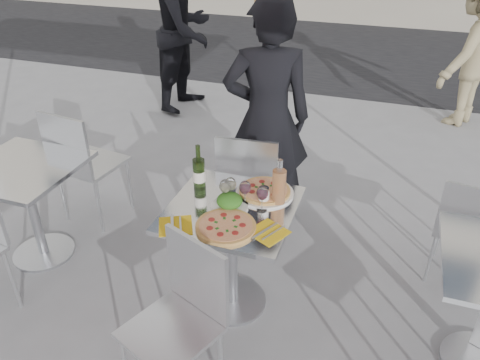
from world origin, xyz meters
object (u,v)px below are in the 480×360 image
(main_table, at_px, (232,236))
(wineglass_red_b, at_px, (262,194))
(side_chair_rfar, at_px, (468,226))
(salad_plate, at_px, (230,202))
(chair_near, at_px, (183,309))
(napkin_left, at_px, (176,226))
(side_table_left, at_px, (28,193))
(sugar_shaker, at_px, (264,196))
(side_chair_lfar, at_px, (81,159))
(wineglass_red_a, at_px, (245,188))
(pizza_near, at_px, (226,226))
(pedestrian_a, at_px, (186,30))
(pedestrian_b, at_px, (471,51))
(wineglass_white_a, at_px, (225,187))
(carafe, at_px, (279,186))
(napkin_right, at_px, (268,232))
(wine_bottle, at_px, (199,172))
(chair_far, at_px, (249,181))
(wineglass_white_b, at_px, (231,185))
(pizza_far, at_px, (265,191))
(woman_diner, at_px, (267,119))

(main_table, bearing_deg, wineglass_red_b, 10.36)
(side_chair_rfar, xyz_separation_m, salad_plate, (-1.38, -0.66, 0.30))
(chair_near, relative_size, napkin_left, 3.69)
(side_table_left, bearing_deg, sugar_shaker, 3.48)
(side_chair_lfar, relative_size, wineglass_red_a, 6.16)
(pizza_near, bearing_deg, pedestrian_a, 117.75)
(pizza_near, xyz_separation_m, salad_plate, (-0.05, 0.19, 0.03))
(wineglass_red_b, bearing_deg, pedestrian_b, 69.62)
(pedestrian_b, bearing_deg, wineglass_red_a, 6.93)
(pedestrian_b, xyz_separation_m, sugar_shaker, (-1.35, -3.54, -0.04))
(side_table_left, bearing_deg, wineglass_white_a, 1.31)
(side_chair_rfar, bearing_deg, carafe, 36.61)
(pizza_near, bearing_deg, napkin_left, -164.17)
(side_chair_lfar, bearing_deg, salad_plate, 168.29)
(pedestrian_b, xyz_separation_m, wineglass_white_a, (-1.57, -3.61, 0.02))
(wineglass_white_a, relative_size, napkin_right, 0.65)
(wineglass_white_a, bearing_deg, napkin_right, -31.20)
(carafe, bearing_deg, wine_bottle, 179.36)
(main_table, relative_size, chair_near, 0.84)
(pedestrian_a, relative_size, carafe, 6.55)
(side_chair_rfar, xyz_separation_m, sugar_shaker, (-1.20, -0.56, 0.32))
(side_table_left, relative_size, pizza_near, 2.27)
(side_chair_lfar, xyz_separation_m, pedestrian_b, (2.93, 3.15, 0.27))
(carafe, bearing_deg, chair_far, 124.19)
(side_chair_rfar, bearing_deg, side_table_left, 24.26)
(sugar_shaker, bearing_deg, wineglass_white_b, -169.38)
(side_chair_rfar, distance_m, salad_plate, 1.56)
(pizza_far, distance_m, wineglass_white_b, 0.24)
(side_chair_lfar, height_order, pizza_far, side_chair_lfar)
(side_table_left, relative_size, pedestrian_b, 0.45)
(side_table_left, relative_size, napkin_left, 3.10)
(pedestrian_a, distance_m, wineglass_red_a, 3.52)
(chair_far, distance_m, chair_near, 1.24)
(chair_far, height_order, wine_bottle, wine_bottle)
(pizza_far, xyz_separation_m, wineglass_red_a, (-0.08, -0.15, 0.09))
(main_table, xyz_separation_m, woman_diner, (-0.07, 0.98, 0.35))
(pedestrian_b, bearing_deg, woman_diner, -1.84)
(pedestrian_a, height_order, wine_bottle, pedestrian_a)
(carafe, relative_size, sugar_shaker, 2.71)
(main_table, height_order, wineglass_white_a, wineglass_white_a)
(side_chair_rfar, bearing_deg, pedestrian_b, -81.51)
(sugar_shaker, distance_m, napkin_right, 0.28)
(sugar_shaker, bearing_deg, side_chair_lfar, 166.09)
(salad_plate, bearing_deg, wineglass_white_a, 139.35)
(pedestrian_a, bearing_deg, side_chair_lfar, -167.16)
(chair_near, xyz_separation_m, carafe, (0.28, 0.74, 0.34))
(main_table, distance_m, pizza_far, 0.34)
(wine_bottle, xyz_separation_m, sugar_shaker, (0.42, -0.03, -0.06))
(wineglass_white_b, bearing_deg, side_chair_rfar, 22.98)
(main_table, bearing_deg, salad_plate, -179.82)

